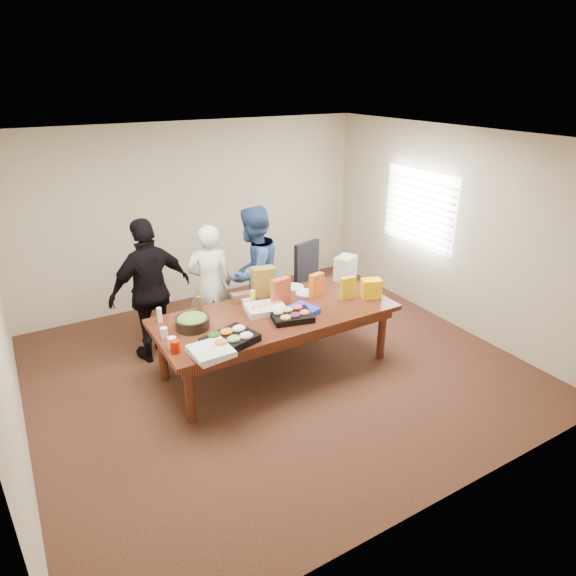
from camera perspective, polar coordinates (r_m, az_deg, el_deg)
floor at (r=6.17m, az=-1.34°, el=-9.15°), size 5.50×5.00×0.02m
ceiling at (r=5.23m, az=-1.62°, el=16.83°), size 5.50×5.00×0.02m
wall_back at (r=7.74m, az=-10.57°, el=8.35°), size 5.50×0.04×2.70m
wall_front at (r=3.79m, az=17.44°, el=-8.95°), size 5.50×0.04×2.70m
wall_right at (r=7.23m, az=18.11°, el=6.51°), size 0.04×5.00×2.70m
window_panel at (r=7.56m, az=14.75°, el=8.80°), size 0.03×1.40×1.10m
window_blinds at (r=7.53m, az=14.53°, el=8.77°), size 0.04×1.36×1.00m
conference_table at (r=5.97m, az=-1.37°, el=-6.03°), size 2.80×1.20×0.75m
office_chair at (r=7.12m, az=3.00°, el=0.39°), size 0.65×0.65×1.06m
person_center at (r=6.49m, az=-8.91°, el=0.38°), size 0.66×0.51×1.60m
person_right at (r=6.54m, az=-3.98°, el=1.68°), size 1.08×1.00×1.79m
person_left at (r=6.21m, az=-15.45°, el=-0.30°), size 1.12×0.65×1.80m
veggie_tray at (r=5.18m, az=-6.62°, el=-5.89°), size 0.60×0.52×0.08m
fruit_tray at (r=5.63m, az=0.41°, el=-3.23°), size 0.52×0.45×0.07m
sheet_cake at (r=5.80m, az=-2.61°, el=-2.38°), size 0.50×0.41×0.08m
salad_bowl at (r=5.52m, az=-10.88°, el=-3.93°), size 0.41×0.41×0.12m
chip_bag_blue at (r=5.72m, az=1.19°, el=-2.79°), size 0.50×0.42×0.06m
chip_bag_red at (r=5.89m, az=-0.86°, el=-0.49°), size 0.25×0.13×0.35m
chip_bag_yellow at (r=6.13m, az=6.85°, el=0.01°), size 0.19×0.08×0.28m
chip_bag_orange at (r=6.17m, az=3.27°, el=0.37°), size 0.20×0.12×0.29m
mayo_jar at (r=6.13m, az=-1.43°, el=-0.52°), size 0.11×0.11×0.15m
mustard_bottle at (r=5.98m, az=-4.06°, el=-1.06°), size 0.07×0.07×0.18m
dressing_bottle at (r=5.80m, az=-10.14°, el=-1.95°), size 0.09×0.09×0.22m
ranch_bottle at (r=5.72m, az=-14.52°, el=-3.02°), size 0.06×0.06×0.17m
banana_bunch at (r=6.29m, az=-1.02°, el=-0.17°), size 0.30×0.25×0.09m
bread_loaf at (r=6.08m, az=-5.22°, el=-1.04°), size 0.28×0.14×0.11m
kraft_bag at (r=6.18m, az=-2.85°, el=0.77°), size 0.31×0.22×0.37m
red_cup at (r=5.10m, az=-12.81°, el=-6.55°), size 0.12×0.12×0.13m
clear_cup_a at (r=5.17m, az=-13.13°, el=-6.14°), size 0.09×0.09×0.12m
clear_cup_b at (r=5.41m, az=-14.02°, el=-4.95°), size 0.08×0.08×0.11m
pizza_box_lower at (r=5.01m, az=-8.78°, el=-7.33°), size 0.42×0.42×0.04m
pizza_box_upper at (r=4.96m, az=-8.83°, el=-7.07°), size 0.39×0.39×0.04m
plate_a at (r=6.28m, az=2.12°, el=-0.57°), size 0.30×0.30×0.02m
plate_b at (r=6.45m, az=0.66°, el=0.12°), size 0.30×0.30×0.02m
dip_bowl_a at (r=6.22m, az=-0.44°, el=-0.59°), size 0.17×0.17×0.06m
dip_bowl_b at (r=6.03m, az=-4.70°, el=-1.50°), size 0.17×0.17×0.06m
grocery_bag_white at (r=6.70m, az=6.60°, el=2.29°), size 0.37×0.33×0.32m
grocery_bag_yellow at (r=6.22m, az=9.50°, el=-0.04°), size 0.28×0.25×0.24m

